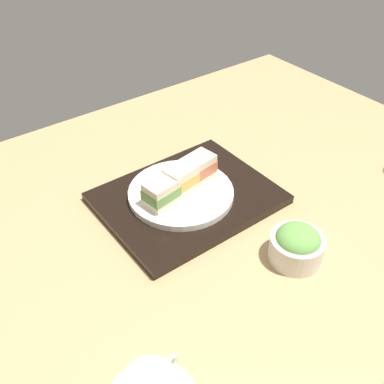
# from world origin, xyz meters

# --- Properties ---
(ground_plane) EXTENTS (1.40, 1.00, 0.03)m
(ground_plane) POSITION_xyz_m (0.00, 0.00, -0.01)
(ground_plane) COLOR tan
(serving_tray) EXTENTS (0.36, 0.29, 0.02)m
(serving_tray) POSITION_xyz_m (0.03, -0.01, 0.01)
(serving_tray) COLOR black
(serving_tray) RESTS_ON ground_plane
(sandwich_plate) EXTENTS (0.23, 0.23, 0.01)m
(sandwich_plate) POSITION_xyz_m (0.04, -0.02, 0.03)
(sandwich_plate) COLOR white
(sandwich_plate) RESTS_ON serving_tray
(sandwich_near) EXTENTS (0.07, 0.06, 0.06)m
(sandwich_near) POSITION_xyz_m (-0.01, -0.03, 0.06)
(sandwich_near) COLOR beige
(sandwich_near) RESTS_ON sandwich_plate
(sandwich_middle) EXTENTS (0.07, 0.06, 0.06)m
(sandwich_middle) POSITION_xyz_m (0.04, -0.02, 0.06)
(sandwich_middle) COLOR #EFE5C1
(sandwich_middle) RESTS_ON sandwich_plate
(sandwich_far) EXTENTS (0.08, 0.06, 0.05)m
(sandwich_far) POSITION_xyz_m (0.10, -0.01, 0.06)
(sandwich_far) COLOR beige
(sandwich_far) RESTS_ON sandwich_plate
(salad_bowl) EXTENTS (0.10, 0.10, 0.07)m
(salad_bowl) POSITION_xyz_m (-0.03, 0.25, 0.04)
(salad_bowl) COLOR silver
(salad_bowl) RESTS_ON ground_plane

